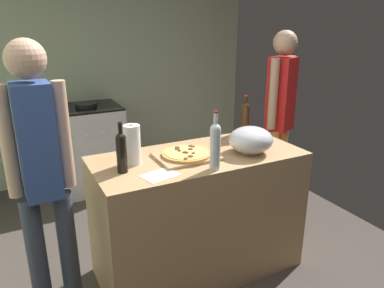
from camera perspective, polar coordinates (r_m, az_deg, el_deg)
ground_plane at (r=3.46m, az=-7.96°, el=-12.95°), size 3.86×3.46×0.02m
kitchen_wall_rear at (r=4.41m, az=-15.31°, el=11.58°), size 3.86×0.10×2.60m
counter at (r=2.72m, az=0.98°, el=-10.83°), size 1.46×0.67×0.92m
cutting_board at (r=2.47m, az=-0.89°, el=-1.96°), size 0.40×0.32×0.02m
pizza at (r=2.46m, az=-0.89°, el=-1.50°), size 0.33×0.33×0.03m
mixing_bowl at (r=2.57m, az=9.15°, el=0.63°), size 0.31×0.31×0.19m
paper_towel_roll at (r=2.36m, az=-9.26°, el=-0.11°), size 0.10×0.10×0.26m
wine_bottle_green at (r=2.24m, az=-10.91°, el=-1.02°), size 0.06×0.06×0.32m
wine_bottle_dark at (r=2.89m, az=8.27°, el=3.96°), size 0.07×0.07×0.34m
wine_bottle_clear at (r=2.23m, az=3.62°, el=-0.06°), size 0.07×0.07×0.37m
recipe_sheet at (r=2.20m, az=-5.02°, el=-4.86°), size 0.24×0.20×0.00m
stove at (r=4.18m, az=-15.49°, el=-0.56°), size 0.67×0.61×0.97m
person_in_stripes at (r=2.21m, az=-22.34°, el=-4.33°), size 0.36×0.21×1.72m
person_in_red at (r=3.41m, az=13.47°, el=4.49°), size 0.34×0.26×1.72m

